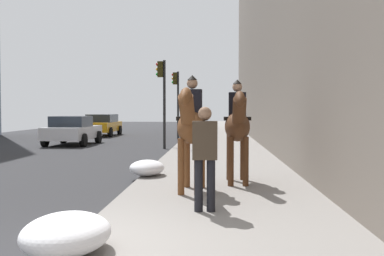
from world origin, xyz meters
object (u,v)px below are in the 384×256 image
object	(u,v)px
car_far_lane	(102,124)
traffic_light_far_curb	(177,94)
car_near_lane	(72,130)
mounted_horse_near	(191,126)
pedestrian_greeting	(205,152)
mounted_horse_far	(237,125)
traffic_light_near_curb	(162,90)

from	to	relation	value
car_far_lane	traffic_light_far_curb	bearing A→B (deg)	58.31
car_near_lane	car_far_lane	bearing A→B (deg)	5.13
mounted_horse_near	traffic_light_far_curb	bearing A→B (deg)	-170.33
mounted_horse_near	pedestrian_greeting	distance (m)	1.89
car_far_lane	traffic_light_far_curb	world-z (taller)	traffic_light_far_curb
mounted_horse_far	traffic_light_near_curb	bearing A→B (deg)	-164.94
pedestrian_greeting	car_far_lane	bearing A→B (deg)	15.88
mounted_horse_far	car_far_lane	distance (m)	21.90
mounted_horse_near	pedestrian_greeting	xyz separation A→B (m)	(-1.83, -0.31, -0.35)
mounted_horse_far	car_far_lane	world-z (taller)	mounted_horse_far
mounted_horse_far	traffic_light_near_curb	xyz separation A→B (m)	(10.35, 2.87, 1.22)
mounted_horse_near	traffic_light_far_curb	distance (m)	18.28
mounted_horse_near	car_far_lane	xyz separation A→B (m)	(21.43, 7.12, -0.68)
pedestrian_greeting	mounted_horse_far	bearing A→B (deg)	-14.54
traffic_light_near_curb	traffic_light_far_curb	world-z (taller)	traffic_light_far_curb
mounted_horse_far	traffic_light_far_curb	size ratio (longest dim) A/B	0.58
car_near_lane	car_far_lane	xyz separation A→B (m)	(7.93, 0.49, 0.03)
car_near_lane	traffic_light_far_curb	size ratio (longest dim) A/B	1.02
mounted_horse_far	car_far_lane	bearing A→B (deg)	-158.73
mounted_horse_far	pedestrian_greeting	bearing A→B (deg)	-13.13
car_near_lane	traffic_light_near_curb	xyz separation A→B (m)	(-2.05, -4.74, 1.91)
pedestrian_greeting	traffic_light_near_curb	size ratio (longest dim) A/B	0.43
traffic_light_near_curb	traffic_light_far_curb	size ratio (longest dim) A/B	0.99
mounted_horse_near	car_near_lane	xyz separation A→B (m)	(13.50, 6.63, -0.71)
traffic_light_far_curb	mounted_horse_near	bearing A→B (deg)	-174.26
mounted_horse_near	traffic_light_near_curb	bearing A→B (deg)	-166.67
pedestrian_greeting	car_near_lane	distance (m)	16.83
pedestrian_greeting	car_near_lane	xyz separation A→B (m)	(15.32, 6.94, -0.36)
mounted_horse_near	car_far_lane	world-z (taller)	mounted_horse_near
mounted_horse_far	car_near_lane	bearing A→B (deg)	-148.91
pedestrian_greeting	car_far_lane	xyz separation A→B (m)	(23.26, 7.43, -0.33)
car_far_lane	traffic_light_near_curb	world-z (taller)	traffic_light_near_curb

